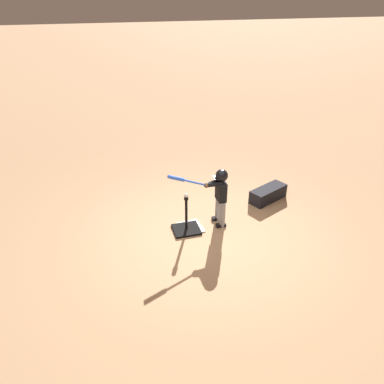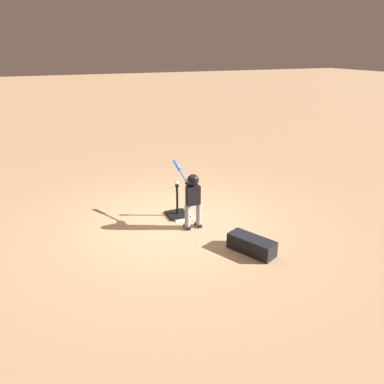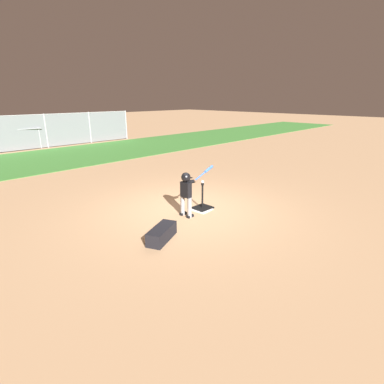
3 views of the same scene
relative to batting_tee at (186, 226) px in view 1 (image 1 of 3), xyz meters
name	(u,v)px [view 1 (image 1 of 3)]	position (x,y,z in m)	size (l,w,h in m)	color
ground_plane	(206,234)	(-0.30, 0.22, -0.08)	(90.00, 90.00, 0.00)	tan
home_plate	(190,228)	(-0.08, -0.05, -0.07)	(0.44, 0.44, 0.02)	white
batting_tee	(186,226)	(0.00, 0.00, 0.00)	(0.48, 0.43, 0.70)	black
batter_child	(219,190)	(-0.63, -0.07, 0.62)	(1.09, 0.35, 1.14)	gray
baseball	(186,195)	(0.00, 0.00, 0.65)	(0.07, 0.07, 0.07)	white
equipment_bag	(268,194)	(-1.92, -0.63, 0.06)	(0.84, 0.32, 0.28)	black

